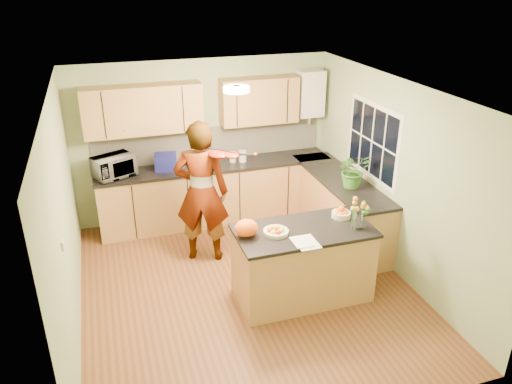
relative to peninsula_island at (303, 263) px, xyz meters
name	(u,v)px	position (x,y,z in m)	size (l,w,h in m)	color
floor	(246,287)	(-0.60, 0.38, -0.46)	(4.50, 4.50, 0.00)	#5A3219
ceiling	(244,91)	(-0.60, 0.38, 2.04)	(4.00, 4.50, 0.02)	white
wall_back	(204,140)	(-0.60, 2.63, 0.79)	(4.00, 0.02, 2.50)	#8DA173
wall_front	(328,313)	(-0.60, -1.87, 0.79)	(4.00, 0.02, 2.50)	#8DA173
wall_left	(64,222)	(-2.60, 0.38, 0.79)	(0.02, 4.50, 2.50)	#8DA173
wall_right	(394,178)	(1.40, 0.38, 0.79)	(0.02, 4.50, 2.50)	#8DA173
back_counter	(216,192)	(-0.50, 2.33, 0.01)	(3.64, 0.62, 0.94)	#AB7744
right_counter	(339,208)	(1.10, 1.23, 0.01)	(0.62, 2.24, 0.94)	#AB7744
splashback	(210,143)	(-0.50, 2.61, 0.74)	(3.60, 0.02, 0.52)	beige
upper_cabinets	(193,106)	(-0.78, 2.46, 1.39)	(3.20, 0.34, 0.70)	#AB7744
boiler	(310,94)	(1.10, 2.47, 1.43)	(0.40, 0.30, 0.86)	white
window_right	(372,141)	(1.39, 0.98, 1.09)	(0.01, 1.30, 1.05)	white
light_switch	(63,245)	(-2.59, -0.22, 0.84)	(0.02, 0.09, 0.09)	white
ceiling_lamp	(236,89)	(-0.60, 0.68, 2.00)	(0.30, 0.30, 0.07)	#FFEABF
peninsula_island	(303,263)	(0.00, 0.00, 0.00)	(1.62, 0.83, 0.93)	#AB7744
fruit_dish	(276,230)	(-0.35, 0.00, 0.50)	(0.29, 0.29, 0.10)	beige
orange_bowl	(341,213)	(0.55, 0.15, 0.52)	(0.23, 0.23, 0.14)	beige
flower_vase	(360,206)	(0.60, -0.18, 0.76)	(0.24, 0.24, 0.45)	silver
orange_bag	(246,228)	(-0.69, 0.05, 0.56)	(0.27, 0.23, 0.20)	#FF5F15
papers	(306,242)	(-0.10, -0.30, 0.47)	(0.24, 0.33, 0.01)	silver
violinist	(202,192)	(-0.94, 1.26, 0.52)	(0.72, 0.47, 1.97)	tan
violin	(219,154)	(-0.74, 1.04, 1.11)	(0.66, 0.26, 0.13)	#531005
microwave	(114,166)	(-2.00, 2.30, 0.63)	(0.56, 0.38, 0.31)	white
blue_box	(166,162)	(-1.26, 2.33, 0.60)	(0.32, 0.23, 0.25)	navy
kettle	(207,157)	(-0.62, 2.33, 0.60)	(0.17, 0.17, 0.31)	silver
jar_cream	(233,157)	(-0.22, 2.35, 0.55)	(0.10, 0.10, 0.15)	beige
jar_white	(243,156)	(-0.06, 2.32, 0.56)	(0.12, 0.12, 0.18)	white
potted_plant	(353,170)	(1.10, 0.91, 0.72)	(0.45, 0.39, 0.49)	#387828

